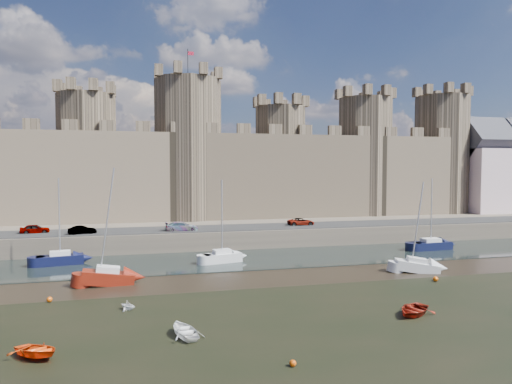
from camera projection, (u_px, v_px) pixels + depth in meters
ground at (227, 337)px, 29.46m from camera, size 160.00×160.00×0.00m
seaweed_patch at (247, 378)px, 23.64m from camera, size 70.00×34.00×0.01m
water_channel at (191, 262)px, 52.75m from camera, size 160.00×12.00×0.08m
quay at (173, 218)px, 87.62m from camera, size 160.00×60.00×2.50m
road at (184, 229)px, 62.32m from camera, size 160.00×7.00×0.10m
castle at (173, 163)px, 75.28m from camera, size 108.50×11.00×29.00m
car_0 at (35, 229)px, 58.47m from camera, size 3.69×1.87×1.20m
car_1 at (82, 230)px, 57.63m from camera, size 3.57×1.92×1.12m
car_2 at (182, 226)px, 60.76m from camera, size 4.31×1.77×1.25m
car_3 at (301, 222)px, 66.61m from camera, size 3.98×1.88×1.10m
sailboat_1 at (60, 258)px, 51.10m from camera, size 5.11×2.72×9.73m
sailboat_2 at (222, 256)px, 52.33m from camera, size 4.66×2.64×9.48m
sailboat_3 at (431, 244)px, 60.62m from camera, size 5.50×2.36×9.47m
sailboat_4 at (108, 276)px, 42.58m from camera, size 4.79×2.07×10.98m
sailboat_5 at (417, 265)px, 47.80m from camera, size 4.72×2.99×9.51m
dinghy_0 at (37, 353)px, 26.08m from camera, size 3.95×3.98×0.68m
dinghy_2 at (185, 332)px, 29.47m from camera, size 2.90×3.42×0.60m
dinghy_3 at (128, 305)px, 35.01m from camera, size 1.82×1.79×0.73m
dinghy_4 at (414, 310)px, 33.77m from camera, size 4.30×4.08×0.73m
buoy_1 at (49, 299)px, 37.03m from camera, size 0.45×0.45×0.45m
buoy_2 at (293, 363)px, 25.00m from camera, size 0.39×0.39×0.39m
buoy_3 at (435, 279)px, 43.78m from camera, size 0.50×0.50×0.50m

